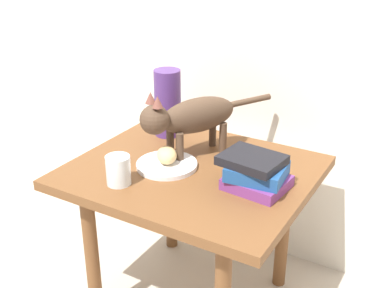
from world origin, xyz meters
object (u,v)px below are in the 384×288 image
bread_roll (167,155)px  book_stack (256,172)px  green_vase (168,103)px  side_table (192,188)px  candle_jar (118,172)px  cat (190,117)px  plate (167,165)px

bread_roll → book_stack: 0.28m
green_vase → side_table: bearing=-42.0°
candle_jar → cat: bearing=72.7°
side_table → bread_roll: (-0.07, -0.03, 0.11)m
cat → book_stack: size_ratio=2.24×
candle_jar → green_vase: bearing=101.3°
side_table → candle_jar: candle_jar is taller
plate → bread_roll: bearing=109.1°
candle_jar → bread_roll: bearing=69.1°
plate → cat: bearing=78.9°
bread_roll → green_vase: green_vase is taller
bread_roll → candle_jar: (-0.06, -0.16, -0.00)m
side_table → cat: 0.22m
side_table → book_stack: 0.24m
plate → candle_jar: bearing=-111.2°
side_table → bread_roll: size_ratio=8.84×
side_table → green_vase: size_ratio=3.06×
plate → cat: cat is taller
plate → candle_jar: (-0.06, -0.16, 0.03)m
bread_roll → book_stack: bearing=3.5°
side_table → plate: bearing=-155.2°
cat → candle_jar: 0.29m
side_table → green_vase: 0.33m
plate → green_vase: 0.28m
side_table → plate: size_ratio=3.81×
plate → green_vase: bearing=121.9°
book_stack → cat: bearing=161.9°
bread_roll → cat: size_ratio=0.18×
side_table → candle_jar: bearing=-124.7°
side_table → plate: plate is taller
green_vase → candle_jar: (0.07, -0.37, -0.08)m
side_table → candle_jar: (-0.13, -0.19, 0.11)m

